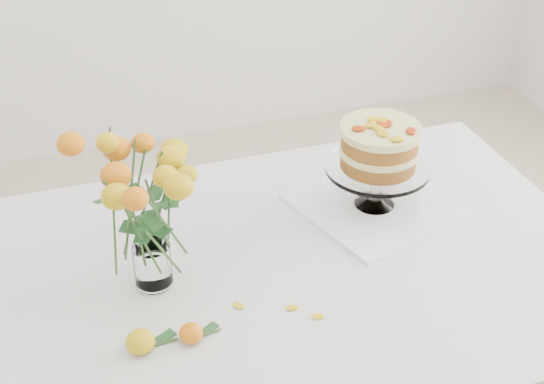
% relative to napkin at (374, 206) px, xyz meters
% --- Properties ---
extents(table, '(1.43, 0.93, 0.76)m').
position_rel_napkin_xyz_m(table, '(-0.29, -0.14, -0.09)').
color(table, '#A67C60').
rests_on(table, ground).
extents(napkin, '(0.41, 0.41, 0.01)m').
position_rel_napkin_xyz_m(napkin, '(0.00, 0.00, 0.00)').
color(napkin, white).
rests_on(napkin, table).
extents(cake_stand, '(0.24, 0.24, 0.22)m').
position_rel_napkin_xyz_m(cake_stand, '(0.00, -0.00, 0.15)').
color(cake_stand, white).
rests_on(cake_stand, napkin).
extents(rose_vase, '(0.29, 0.29, 0.40)m').
position_rel_napkin_xyz_m(rose_vase, '(-0.55, -0.12, 0.23)').
color(rose_vase, white).
rests_on(rose_vase, table).
extents(loose_rose_near, '(0.10, 0.05, 0.05)m').
position_rel_napkin_xyz_m(loose_rose_near, '(-0.61, -0.30, 0.02)').
color(loose_rose_near, gold).
rests_on(loose_rose_near, table).
extents(loose_rose_far, '(0.08, 0.05, 0.04)m').
position_rel_napkin_xyz_m(loose_rose_far, '(-0.52, -0.30, 0.01)').
color(loose_rose_far, orange).
rests_on(loose_rose_far, table).
extents(stray_petal_a, '(0.03, 0.02, 0.00)m').
position_rel_napkin_xyz_m(stray_petal_a, '(-0.41, -0.24, -0.00)').
color(stray_petal_a, yellow).
rests_on(stray_petal_a, table).
extents(stray_petal_b, '(0.03, 0.02, 0.00)m').
position_rel_napkin_xyz_m(stray_petal_b, '(-0.31, -0.28, -0.00)').
color(stray_petal_b, yellow).
rests_on(stray_petal_b, table).
extents(stray_petal_c, '(0.03, 0.02, 0.00)m').
position_rel_napkin_xyz_m(stray_petal_c, '(-0.27, -0.32, -0.00)').
color(stray_petal_c, yellow).
rests_on(stray_petal_c, table).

